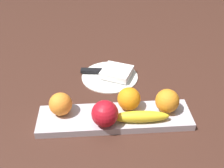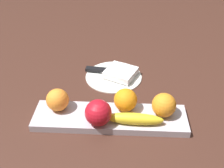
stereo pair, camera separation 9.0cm
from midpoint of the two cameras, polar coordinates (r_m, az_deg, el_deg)
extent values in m
plane|color=#3D221A|center=(0.86, -2.03, -6.77)|extent=(2.40, 2.40, 0.00)
cube|color=#BAB2BE|center=(0.83, -2.52, -7.24)|extent=(0.46, 0.12, 0.02)
sphere|color=red|center=(0.77, -4.86, -6.34)|extent=(0.08, 0.08, 0.08)
ellipsoid|color=yellow|center=(0.79, 2.75, -7.00)|extent=(0.17, 0.04, 0.03)
sphere|color=orange|center=(0.83, 0.48, -3.23)|extent=(0.07, 0.07, 0.07)
sphere|color=orange|center=(0.83, 8.49, -3.63)|extent=(0.07, 0.07, 0.07)
sphere|color=orange|center=(0.83, -13.81, -4.21)|extent=(0.07, 0.07, 0.07)
cylinder|color=white|center=(1.02, -2.99, 1.60)|extent=(0.21, 0.21, 0.01)
cube|color=white|center=(1.02, -1.53, 2.42)|extent=(0.14, 0.13, 0.02)
cube|color=silver|center=(1.04, -3.26, 2.41)|extent=(0.15, 0.04, 0.00)
cube|color=black|center=(1.04, -6.56, 2.69)|extent=(0.09, 0.03, 0.01)
camera|label=1|loc=(0.04, -92.86, -2.05)|focal=43.57mm
camera|label=2|loc=(0.04, 87.14, 2.05)|focal=43.57mm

